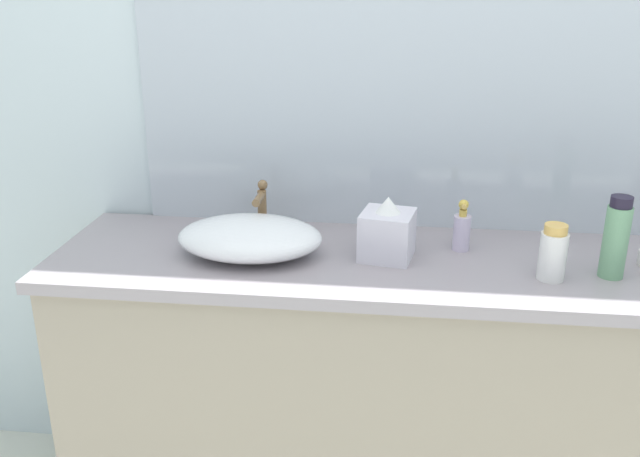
# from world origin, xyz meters

# --- Properties ---
(bathroom_wall_rear) EXTENTS (6.00, 0.06, 2.60)m
(bathroom_wall_rear) POSITION_xyz_m (0.00, 0.73, 1.30)
(bathroom_wall_rear) COLOR silver
(bathroom_wall_rear) RESTS_ON ground
(vanity_counter) EXTENTS (1.74, 0.51, 0.84)m
(vanity_counter) POSITION_xyz_m (-0.05, 0.44, 0.42)
(vanity_counter) COLOR gray
(vanity_counter) RESTS_ON ground
(wall_mirror_panel) EXTENTS (1.43, 0.01, 1.23)m
(wall_mirror_panel) POSITION_xyz_m (-0.05, 0.69, 1.45)
(wall_mirror_panel) COLOR #B2BCC6
(wall_mirror_panel) RESTS_ON vanity_counter
(sink_basin) EXTENTS (0.37, 0.26, 0.10)m
(sink_basin) POSITION_xyz_m (-0.41, 0.42, 0.89)
(sink_basin) COLOR white
(sink_basin) RESTS_ON vanity_counter
(faucet) EXTENTS (0.03, 0.11, 0.15)m
(faucet) POSITION_xyz_m (-0.41, 0.57, 0.92)
(faucet) COLOR brown
(faucet) RESTS_ON vanity_counter
(soap_dispenser) EXTENTS (0.04, 0.04, 0.14)m
(soap_dispenser) POSITION_xyz_m (0.13, 0.52, 0.89)
(soap_dispenser) COLOR silver
(soap_dispenser) RESTS_ON vanity_counter
(lotion_bottle) EXTENTS (0.06, 0.06, 0.20)m
(lotion_bottle) POSITION_xyz_m (0.47, 0.39, 0.93)
(lotion_bottle) COLOR #6CA377
(lotion_bottle) RESTS_ON vanity_counter
(perfume_bottle) EXTENTS (0.06, 0.06, 0.14)m
(perfume_bottle) POSITION_xyz_m (0.33, 0.36, 0.90)
(perfume_bottle) COLOR white
(perfume_bottle) RESTS_ON vanity_counter
(tissue_box) EXTENTS (0.15, 0.15, 0.16)m
(tissue_box) POSITION_xyz_m (-0.06, 0.44, 0.91)
(tissue_box) COLOR silver
(tissue_box) RESTS_ON vanity_counter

